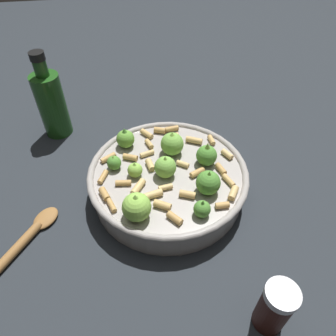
{
  "coord_description": "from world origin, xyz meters",
  "views": [
    {
      "loc": [
        0.06,
        0.4,
        0.48
      ],
      "look_at": [
        0.0,
        0.0,
        0.06
      ],
      "focal_mm": 33.75,
      "sensor_mm": 36.0,
      "label": 1
    }
  ],
  "objects_px": {
    "cooking_pan": "(168,179)",
    "pepper_shaker": "(274,308)",
    "olive_oil_bottle": "(51,103)",
    "wooden_spoon": "(13,253)"
  },
  "relations": [
    {
      "from": "pepper_shaker",
      "to": "wooden_spoon",
      "type": "height_order",
      "value": "pepper_shaker"
    },
    {
      "from": "pepper_shaker",
      "to": "olive_oil_bottle",
      "type": "bearing_deg",
      "value": -55.68
    },
    {
      "from": "cooking_pan",
      "to": "pepper_shaker",
      "type": "distance_m",
      "value": 0.28
    },
    {
      "from": "cooking_pan",
      "to": "olive_oil_bottle",
      "type": "bearing_deg",
      "value": -44.63
    },
    {
      "from": "olive_oil_bottle",
      "to": "pepper_shaker",
      "type": "bearing_deg",
      "value": 124.32
    },
    {
      "from": "cooking_pan",
      "to": "olive_oil_bottle",
      "type": "distance_m",
      "value": 0.32
    },
    {
      "from": "cooking_pan",
      "to": "olive_oil_bottle",
      "type": "xyz_separation_m",
      "value": [
        0.23,
        -0.23,
        0.04
      ]
    },
    {
      "from": "cooking_pan",
      "to": "wooden_spoon",
      "type": "distance_m",
      "value": 0.29
    },
    {
      "from": "olive_oil_bottle",
      "to": "wooden_spoon",
      "type": "distance_m",
      "value": 0.34
    },
    {
      "from": "cooking_pan",
      "to": "pepper_shaker",
      "type": "bearing_deg",
      "value": 111.71
    }
  ]
}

